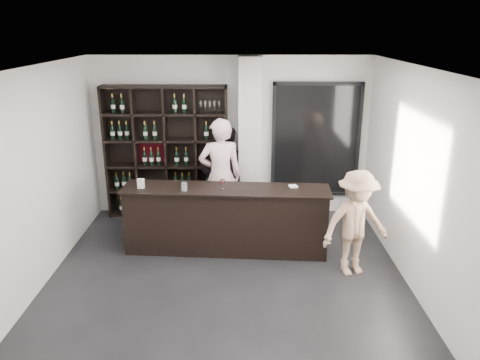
{
  "coord_description": "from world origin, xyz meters",
  "views": [
    {
      "loc": [
        0.22,
        -5.58,
        3.39
      ],
      "look_at": [
        0.18,
        1.1,
        1.17
      ],
      "focal_mm": 35.0,
      "sensor_mm": 36.0,
      "label": 1
    }
  ],
  "objects_px": {
    "customer": "(356,223)",
    "taster_black": "(225,174)",
    "taster_pink": "(220,176)",
    "wine_shelf": "(167,153)",
    "tasting_counter": "(226,220)"
  },
  "relations": [
    {
      "from": "wine_shelf",
      "to": "customer",
      "type": "bearing_deg",
      "value": -36.27
    },
    {
      "from": "taster_black",
      "to": "customer",
      "type": "xyz_separation_m",
      "value": [
        1.9,
        -2.0,
        -0.09
      ]
    },
    {
      "from": "wine_shelf",
      "to": "customer",
      "type": "height_order",
      "value": "wine_shelf"
    },
    {
      "from": "wine_shelf",
      "to": "taster_black",
      "type": "bearing_deg",
      "value": -8.93
    },
    {
      "from": "taster_black",
      "to": "customer",
      "type": "relative_size",
      "value": 1.12
    },
    {
      "from": "wine_shelf",
      "to": "tasting_counter",
      "type": "distance_m",
      "value": 1.96
    },
    {
      "from": "taster_black",
      "to": "taster_pink",
      "type": "bearing_deg",
      "value": 75.05
    },
    {
      "from": "customer",
      "to": "taster_black",
      "type": "bearing_deg",
      "value": 116.55
    },
    {
      "from": "tasting_counter",
      "to": "wine_shelf",
      "type": "bearing_deg",
      "value": 130.96
    },
    {
      "from": "tasting_counter",
      "to": "taster_black",
      "type": "relative_size",
      "value": 1.84
    },
    {
      "from": "taster_pink",
      "to": "customer",
      "type": "distance_m",
      "value": 2.44
    },
    {
      "from": "taster_pink",
      "to": "taster_black",
      "type": "relative_size",
      "value": 1.15
    },
    {
      "from": "taster_black",
      "to": "customer",
      "type": "bearing_deg",
      "value": 123.78
    },
    {
      "from": "tasting_counter",
      "to": "taster_pink",
      "type": "xyz_separation_m",
      "value": [
        -0.12,
        0.75,
        0.46
      ]
    },
    {
      "from": "taster_pink",
      "to": "taster_black",
      "type": "xyz_separation_m",
      "value": [
        0.05,
        0.55,
        -0.13
      ]
    }
  ]
}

